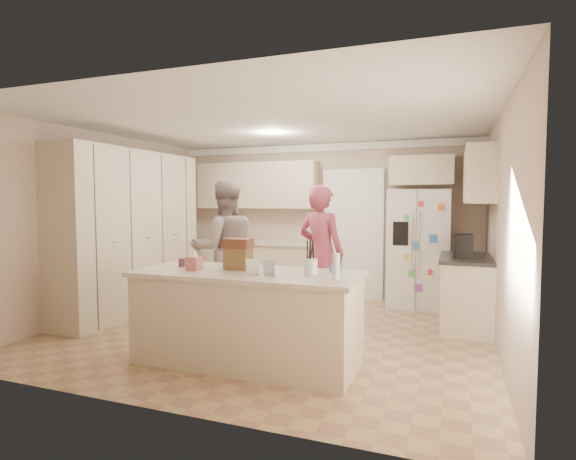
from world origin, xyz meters
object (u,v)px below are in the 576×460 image
(teen_boy, at_px, (224,249))
(teen_girl, at_px, (321,253))
(refrigerator, at_px, (418,248))
(island_base, at_px, (247,319))
(utensil_crock, at_px, (311,267))
(dollhouse_body, at_px, (238,259))
(tissue_box, at_px, (194,263))
(coffee_maker, at_px, (463,246))

(teen_boy, bearing_deg, teen_girl, 154.31)
(refrigerator, xyz_separation_m, island_base, (-1.42, -3.07, -0.46))
(teen_girl, bearing_deg, utensil_crock, 119.31)
(refrigerator, bearing_deg, teen_boy, -150.31)
(island_base, bearing_deg, dollhouse_body, 146.31)
(utensil_crock, xyz_separation_m, teen_girl, (-0.39, 1.71, -0.08))
(tissue_box, xyz_separation_m, teen_boy, (-0.50, 1.56, -0.04))
(refrigerator, bearing_deg, island_base, -118.31)
(refrigerator, relative_size, dollhouse_body, 6.92)
(island_base, xyz_separation_m, tissue_box, (-0.55, -0.10, 0.56))
(refrigerator, height_order, utensil_crock, refrigerator)
(island_base, bearing_deg, coffee_maker, 42.83)
(tissue_box, height_order, teen_boy, teen_boy)
(island_base, height_order, teen_girl, teen_girl)
(tissue_box, bearing_deg, utensil_crock, 7.13)
(refrigerator, xyz_separation_m, utensil_crock, (-0.77, -3.02, 0.10))
(refrigerator, distance_m, teen_girl, 1.75)
(refrigerator, xyz_separation_m, teen_girl, (-1.16, -1.31, 0.02))
(island_base, distance_m, dollhouse_body, 0.62)
(teen_boy, bearing_deg, dollhouse_body, 84.54)
(island_base, height_order, dollhouse_body, dollhouse_body)
(utensil_crock, relative_size, dollhouse_body, 0.58)
(coffee_maker, distance_m, island_base, 2.87)
(utensil_crock, bearing_deg, island_base, -175.60)
(island_base, height_order, utensil_crock, utensil_crock)
(dollhouse_body, xyz_separation_m, teen_boy, (-0.90, 1.36, -0.08))
(refrigerator, relative_size, teen_girl, 0.98)
(island_base, relative_size, tissue_box, 15.71)
(tissue_box, bearing_deg, coffee_maker, 37.57)
(refrigerator, relative_size, teen_boy, 0.94)
(island_base, bearing_deg, teen_girl, 81.65)
(teen_girl, bearing_deg, dollhouse_body, 92.64)
(coffee_maker, height_order, island_base, coffee_maker)
(dollhouse_body, bearing_deg, utensil_crock, -3.58)
(coffee_maker, xyz_separation_m, tissue_box, (-2.60, -2.00, -0.07))
(dollhouse_body, bearing_deg, teen_girl, 76.20)
(island_base, bearing_deg, teen_boy, 125.59)
(utensil_crock, xyz_separation_m, teen_boy, (-1.70, 1.41, -0.04))
(island_base, distance_m, utensil_crock, 0.86)
(island_base, height_order, tissue_box, tissue_box)
(utensil_crock, height_order, dollhouse_body, dollhouse_body)
(coffee_maker, relative_size, island_base, 0.14)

